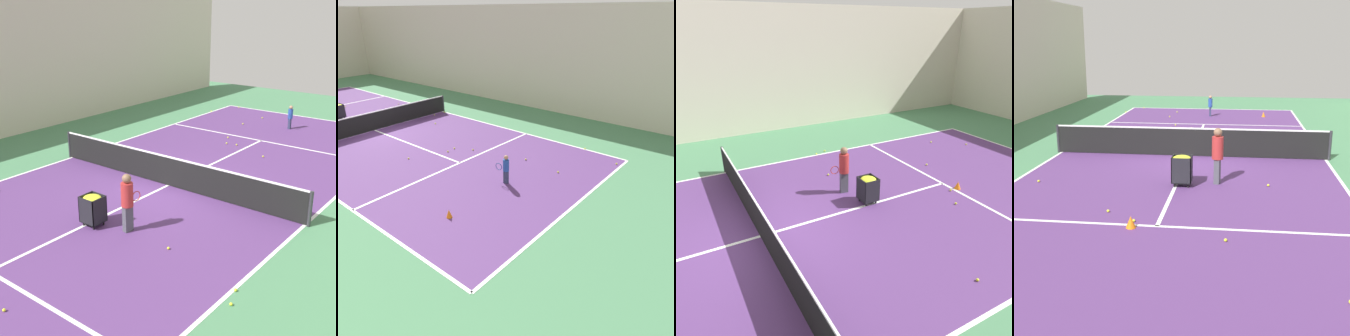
% 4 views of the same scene
% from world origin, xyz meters
% --- Properties ---
extents(ground_plane, '(36.73, 36.73, 0.00)m').
position_xyz_m(ground_plane, '(0.00, 0.00, 0.00)').
color(ground_plane, '#477F56').
extents(court_playing_area, '(9.39, 23.82, 0.00)m').
position_xyz_m(court_playing_area, '(0.00, 0.00, 0.00)').
color(court_playing_area, '#563370').
rests_on(court_playing_area, ground).
extents(line_baseline_near, '(9.39, 0.10, 0.00)m').
position_xyz_m(line_baseline_near, '(0.00, -11.91, 0.01)').
color(line_baseline_near, white).
rests_on(line_baseline_near, ground).
extents(line_sideline_left, '(0.10, 23.82, 0.00)m').
position_xyz_m(line_sideline_left, '(-4.69, 0.00, 0.01)').
color(line_sideline_left, white).
rests_on(line_sideline_left, ground).
extents(line_sideline_right, '(0.10, 23.82, 0.00)m').
position_xyz_m(line_sideline_right, '(4.69, 0.00, 0.01)').
color(line_sideline_right, white).
rests_on(line_sideline_right, ground).
extents(line_service_near, '(9.39, 0.10, 0.00)m').
position_xyz_m(line_service_near, '(0.00, -6.55, 0.01)').
color(line_service_near, white).
rests_on(line_service_near, ground).
extents(line_service_far, '(9.39, 0.10, 0.00)m').
position_xyz_m(line_service_far, '(0.00, 6.55, 0.01)').
color(line_service_far, white).
rests_on(line_service_far, ground).
extents(line_centre_service, '(0.10, 13.10, 0.00)m').
position_xyz_m(line_centre_service, '(0.00, 0.00, 0.01)').
color(line_centre_service, white).
rests_on(line_centre_service, ground).
extents(tennis_net, '(9.69, 0.10, 1.01)m').
position_xyz_m(tennis_net, '(0.00, 0.00, 0.53)').
color(tennis_net, '#2D2D33').
rests_on(tennis_net, ground).
extents(player_near_baseline, '(0.24, 0.55, 1.11)m').
position_xyz_m(player_near_baseline, '(-0.14, -9.15, 0.64)').
color(player_near_baseline, '#2D3351').
rests_on(player_near_baseline, ground).
extents(coach_at_net, '(0.37, 0.67, 1.60)m').
position_xyz_m(coach_at_net, '(-1.14, 3.17, 0.92)').
color(coach_at_net, '#4C4C56').
rests_on(coach_at_net, ground).
extents(ball_cart, '(0.55, 0.53, 0.87)m').
position_xyz_m(ball_cart, '(-0.17, 3.50, 0.61)').
color(ball_cart, black).
rests_on(ball_cart, ground).
extents(training_cone_0, '(0.19, 0.19, 0.27)m').
position_xyz_m(training_cone_0, '(-2.98, -9.24, 0.14)').
color(training_cone_0, orange).
rests_on(training_cone_0, ground).
extents(training_cone_1, '(0.22, 0.22, 0.27)m').
position_xyz_m(training_cone_1, '(0.55, 6.70, 0.14)').
color(training_cone_1, orange).
rests_on(training_cone_1, ground).
extents(tennis_ball_0, '(0.07, 0.07, 0.07)m').
position_xyz_m(tennis_ball_0, '(1.33, -6.01, 0.04)').
color(tennis_ball_0, yellow).
rests_on(tennis_ball_0, ground).
extents(tennis_ball_1, '(0.07, 0.07, 0.07)m').
position_xyz_m(tennis_ball_1, '(1.99, -8.52, 0.04)').
color(tennis_ball_1, yellow).
rests_on(tennis_ball_1, ground).
extents(tennis_ball_3, '(0.07, 0.07, 0.07)m').
position_xyz_m(tennis_ball_3, '(1.30, 5.84, 0.04)').
color(tennis_ball_3, yellow).
rests_on(tennis_ball_3, ground).
extents(tennis_ball_6, '(0.07, 0.07, 0.07)m').
position_xyz_m(tennis_ball_6, '(0.56, 6.37, 0.04)').
color(tennis_ball_6, yellow).
rests_on(tennis_ball_6, ground).
extents(tennis_ball_7, '(0.07, 0.07, 0.07)m').
position_xyz_m(tennis_ball_7, '(4.61, -0.28, 0.04)').
color(tennis_ball_7, yellow).
rests_on(tennis_ball_7, ground).
extents(tennis_ball_8, '(0.07, 0.07, 0.07)m').
position_xyz_m(tennis_ball_8, '(3.83, -0.26, 0.04)').
color(tennis_ball_8, yellow).
rests_on(tennis_ball_8, ground).
extents(tennis_ball_9, '(0.07, 0.07, 0.07)m').
position_xyz_m(tennis_ball_9, '(-1.52, 7.18, 0.04)').
color(tennis_ball_9, yellow).
rests_on(tennis_ball_9, ground).
extents(tennis_ball_10, '(0.07, 0.07, 0.07)m').
position_xyz_m(tennis_ball_10, '(0.46, -5.28, 0.04)').
color(tennis_ball_10, yellow).
rests_on(tennis_ball_10, ground).
extents(tennis_ball_11, '(0.07, 0.07, 0.07)m').
position_xyz_m(tennis_ball_11, '(0.91, -5.21, 0.04)').
color(tennis_ball_11, yellow).
rests_on(tennis_ball_11, ground).
extents(tennis_ball_12, '(0.07, 0.07, 0.07)m').
position_xyz_m(tennis_ball_12, '(1.82, -10.22, 0.04)').
color(tennis_ball_12, yellow).
rests_on(tennis_ball_12, ground).
extents(tennis_ball_13, '(0.07, 0.07, 0.07)m').
position_xyz_m(tennis_ball_13, '(2.75, -1.64, 0.04)').
color(tennis_ball_13, yellow).
rests_on(tennis_ball_13, ground).
extents(tennis_ball_15, '(0.07, 0.07, 0.07)m').
position_xyz_m(tennis_ball_15, '(4.72, -9.90, 0.04)').
color(tennis_ball_15, yellow).
rests_on(tennis_ball_15, ground).
extents(tennis_ball_16, '(0.07, 0.07, 0.07)m').
position_xyz_m(tennis_ball_16, '(4.03, -11.69, 0.04)').
color(tennis_ball_16, yellow).
rests_on(tennis_ball_16, ground).
extents(tennis_ball_17, '(0.07, 0.07, 0.07)m').
position_xyz_m(tennis_ball_17, '(-1.13, -4.56, 0.04)').
color(tennis_ball_17, yellow).
rests_on(tennis_ball_17, ground).
extents(tennis_ball_18, '(0.07, 0.07, 0.07)m').
position_xyz_m(tennis_ball_18, '(3.96, 3.70, 0.04)').
color(tennis_ball_18, yellow).
rests_on(tennis_ball_18, ground).
extents(tennis_ball_19, '(0.07, 0.07, 0.07)m').
position_xyz_m(tennis_ball_19, '(-2.58, 3.30, 0.04)').
color(tennis_ball_19, yellow).
rests_on(tennis_ball_19, ground).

